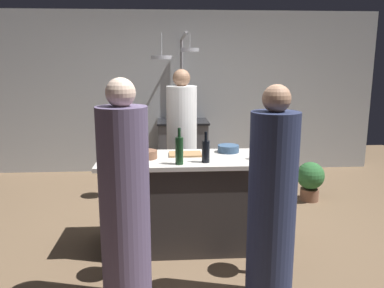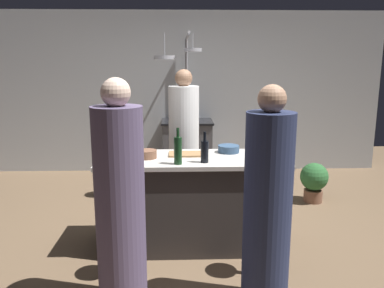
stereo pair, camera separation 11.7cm
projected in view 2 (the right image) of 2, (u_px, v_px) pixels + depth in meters
ground_plane at (193, 244)px, 3.97m from camera, size 9.00×9.00×0.00m
back_wall at (186, 93)px, 6.48m from camera, size 6.40×0.16×2.60m
kitchen_island at (193, 201)px, 3.87m from camera, size 1.80×0.72×0.90m
stove_range at (187, 148)px, 6.27m from camera, size 0.80×0.64×0.89m
chef at (184, 146)px, 4.76m from camera, size 0.36×0.36×1.72m
bar_stool_right at (265, 235)px, 3.30m from camera, size 0.28×0.28×0.68m
guest_right at (267, 208)px, 2.84m from camera, size 0.35×0.35×1.66m
bar_stool_left at (129, 237)px, 3.26m from camera, size 0.28×0.28×0.68m
guest_left at (120, 206)px, 2.82m from camera, size 0.36×0.36×1.70m
overhead_pot_rack at (183, 73)px, 5.50m from camera, size 0.60×1.58×2.17m
potted_plant at (314, 180)px, 5.10m from camera, size 0.36×0.36×0.52m
cutting_board at (185, 154)px, 3.88m from camera, size 0.32×0.22×0.02m
pepper_mill at (271, 143)px, 3.94m from camera, size 0.05×0.05×0.21m
wine_bottle_dark at (205, 151)px, 3.57m from camera, size 0.07×0.07×0.29m
wine_bottle_white at (277, 145)px, 3.75m from camera, size 0.07×0.07×0.32m
wine_bottle_red at (178, 150)px, 3.51m from camera, size 0.07×0.07×0.33m
wine_glass_near_left_guest at (139, 152)px, 3.54m from camera, size 0.07×0.07×0.15m
wine_glass_near_right_guest at (254, 149)px, 3.67m from camera, size 0.07×0.07×0.15m
mixing_bowl_wooden at (147, 154)px, 3.74m from camera, size 0.19×0.19×0.08m
mixing_bowl_blue at (229, 149)px, 3.98m from camera, size 0.22×0.22×0.07m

